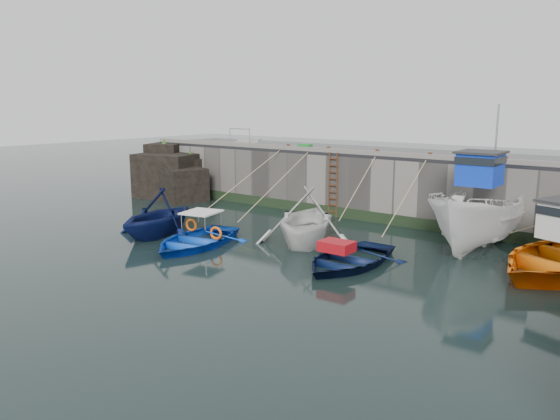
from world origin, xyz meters
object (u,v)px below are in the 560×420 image
Objects in this scene: ladder at (333,185)px; bollard_a at (288,147)px; boat_near_blacktrim at (306,243)px; bollard_e at (506,160)px; bollard_d at (430,155)px; boat_near_white at (159,235)px; boat_near_blue at (195,245)px; boat_near_navy at (348,265)px; bollard_b at (329,149)px; fish_crate at (305,147)px; boat_far_white at (481,217)px; bollard_c at (377,152)px.

ladder is 3.47m from bollard_a.
ladder is at bearing 86.86° from boat_near_blacktrim.
bollard_d is at bearing 180.00° from bollard_e.
boat_near_white reaches higher than boat_near_blue.
boat_near_navy is (2.86, -1.51, 0.00)m from boat_near_blacktrim.
bollard_b is (0.77, 8.47, 3.30)m from boat_near_blue.
bollard_d is (6.07, 8.47, 3.30)m from boat_near_blue.
fish_crate is (-4.06, 5.65, 3.32)m from boat_near_blacktrim.
bollard_e reaches higher than boat_near_blue.
boat_near_blacktrim is at bearing -116.75° from bollard_d.
ladder is 11.43× the size of bollard_e.
bollard_a is at bearing 72.29° from boat_near_white.
boat_near_navy is 6.12m from boat_far_white.
boat_near_blacktrim is 6.42m from bollard_c.
bollard_a is 1.00× the size of bollard_c.
bollard_b is 5.30m from bollard_d.
boat_near_blacktrim is at bearing -52.93° from fish_crate.
bollard_e is at bearing 65.41° from boat_near_navy.
fish_crate is (-0.76, 8.62, 3.32)m from boat_near_blue.
bollard_a reaches higher than boat_near_blue.
bollard_a is (-10.72, 1.73, 2.10)m from boat_far_white.
bollard_e is at bearing 0.00° from bollard_c.
bollard_d is at bearing 0.18° from fish_crate.
ladder is 5.78m from boat_near_blacktrim.
bollard_d is at bearing 148.79° from boat_far_white.
boat_near_blacktrim is at bearing -68.60° from ladder.
boat_near_blacktrim is 7.71m from fish_crate.
fish_crate is at bearing 166.71° from ladder.
fish_crate is at bearing 8.46° from bollard_a.
bollard_e is (8.00, 0.34, 1.71)m from ladder.
bollard_b and bollard_c have the same top height.
boat_near_blue is 16.91× the size of bollard_c.
boat_near_blue is at bearing -83.56° from fish_crate.
boat_near_blacktrim is 0.66× the size of boat_far_white.
bollard_d is at bearing 4.00° from ladder.
boat_near_navy is 9.45m from bollard_b.
bollard_b is 1.00× the size of bollard_e.
ladder is at bearing 52.07° from boat_near_white.
boat_far_white reaches higher than boat_near_blue.
bollard_b is at bearing 167.57° from boat_far_white.
fish_crate is at bearing 82.47° from boat_near_blue.
boat_far_white reaches higher than ladder.
boat_near_blacktrim is 17.55× the size of bollard_c.
boat_near_white is 15.76× the size of bollard_c.
boat_near_white is 0.59× the size of boat_far_white.
bollard_d is (-0.09, 7.02, 3.30)m from boat_near_navy.
ladder is 8.39m from boat_near_blue.
bollard_e is at bearing 0.00° from bollard_b.
bollard_c reaches higher than boat_near_navy.
boat_near_navy is 16.60× the size of bollard_b.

